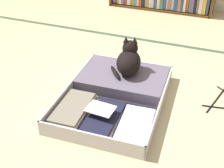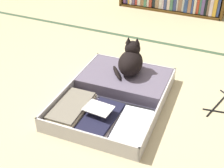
% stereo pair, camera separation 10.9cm
% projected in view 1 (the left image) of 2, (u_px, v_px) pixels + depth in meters
% --- Properties ---
extents(ground_plane, '(10.00, 10.00, 0.00)m').
position_uv_depth(ground_plane, '(119.00, 117.00, 2.01)').
color(ground_plane, tan).
extents(tatami_border, '(4.80, 0.05, 0.00)m').
position_uv_depth(tatami_border, '(161.00, 43.00, 2.97)').
color(tatami_border, '#354D34').
rests_on(tatami_border, ground_plane).
extents(open_suitcase, '(0.72, 0.96, 0.11)m').
position_uv_depth(open_suitcase, '(116.00, 92.00, 2.17)').
color(open_suitcase, '#B7B6B4').
rests_on(open_suitcase, ground_plane).
extents(black_cat, '(0.27, 0.30, 0.27)m').
position_uv_depth(black_cat, '(129.00, 60.00, 2.24)').
color(black_cat, black).
rests_on(black_cat, open_suitcase).
extents(clothes_hanger, '(0.26, 0.40, 0.01)m').
position_uv_depth(clothes_hanger, '(222.00, 100.00, 2.16)').
color(clothes_hanger, black).
rests_on(clothes_hanger, ground_plane).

